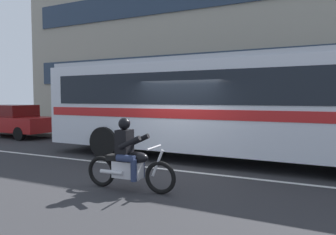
# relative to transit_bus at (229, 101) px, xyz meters

# --- Properties ---
(ground_plane) EXTENTS (60.00, 60.00, 0.00)m
(ground_plane) POSITION_rel_transit_bus_xyz_m (-1.17, -1.19, -1.88)
(ground_plane) COLOR #2B2B2D
(sidewalk_curb) EXTENTS (28.00, 3.80, 0.15)m
(sidewalk_curb) POSITION_rel_transit_bus_xyz_m (-1.17, 3.91, -1.81)
(sidewalk_curb) COLOR gray
(sidewalk_curb) RESTS_ON ground_plane
(lane_center_stripe) EXTENTS (26.60, 0.14, 0.01)m
(lane_center_stripe) POSITION_rel_transit_bus_xyz_m (-1.17, -1.79, -1.88)
(lane_center_stripe) COLOR silver
(lane_center_stripe) RESTS_ON ground_plane
(office_building_facade) EXTENTS (28.00, 0.89, 10.37)m
(office_building_facade) POSITION_rel_transit_bus_xyz_m (-1.17, 6.19, 3.31)
(office_building_facade) COLOR gray
(office_building_facade) RESTS_ON ground_plane
(transit_bus) EXTENTS (12.54, 2.84, 3.22)m
(transit_bus) POSITION_rel_transit_bus_xyz_m (0.00, 0.00, 0.00)
(transit_bus) COLOR silver
(transit_bus) RESTS_ON ground_plane
(motorcycle_with_rider) EXTENTS (2.14, 0.64, 1.56)m
(motorcycle_with_rider) POSITION_rel_transit_bus_xyz_m (-1.18, -3.89, -1.23)
(motorcycle_with_rider) COLOR black
(motorcycle_with_rider) RESTS_ON ground_plane
(parked_sedan_curbside) EXTENTS (4.58, 1.93, 1.64)m
(parked_sedan_curbside) POSITION_rel_transit_bus_xyz_m (-11.57, 1.39, -1.03)
(parked_sedan_curbside) COLOR maroon
(parked_sedan_curbside) RESTS_ON ground_plane
(fire_hydrant) EXTENTS (0.22, 0.30, 0.75)m
(fire_hydrant) POSITION_rel_transit_bus_xyz_m (0.16, 2.52, -1.37)
(fire_hydrant) COLOR red
(fire_hydrant) RESTS_ON sidewalk_curb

